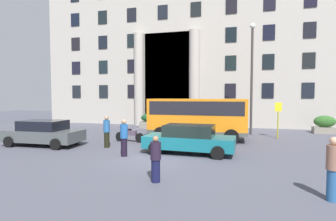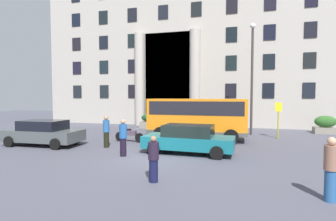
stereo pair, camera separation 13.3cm
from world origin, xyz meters
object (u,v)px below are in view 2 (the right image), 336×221
object	(u,v)px
hedge_planter_far_east	(150,121)
motorcycle_far_end	(129,135)
bus_stop_sign	(278,116)
pedestrian_child_trailing	(106,132)
pedestrian_woman_with_bag	(123,138)
hedge_planter_west	(192,121)
lamppost_plaza_centre	(252,71)
orange_minibus	(198,115)
parked_estate_mid	(43,133)
parked_hatchback_near	(188,139)
pedestrian_man_crossing	(331,169)
hedge_planter_entrance_left	(325,125)
pedestrian_woman_dark_dress	(154,159)

from	to	relation	value
hedge_planter_far_east	motorcycle_far_end	xyz separation A→B (m)	(1.05, -7.11, -0.18)
bus_stop_sign	pedestrian_child_trailing	size ratio (longest dim) A/B	1.39
pedestrian_child_trailing	bus_stop_sign	bearing A→B (deg)	104.24
pedestrian_woman_with_bag	motorcycle_far_end	bearing A→B (deg)	-45.91
hedge_planter_west	lamppost_plaza_centre	bearing A→B (deg)	-19.31
orange_minibus	hedge_planter_west	size ratio (longest dim) A/B	4.06
bus_stop_sign	motorcycle_far_end	xyz separation A→B (m)	(-9.27, -3.88, -1.07)
parked_estate_mid	pedestrian_child_trailing	distance (m)	3.90
hedge_planter_west	parked_hatchback_near	distance (m)	9.33
pedestrian_man_crossing	hedge_planter_entrance_left	bearing A→B (deg)	66.25
hedge_planter_entrance_left	parked_hatchback_near	world-z (taller)	parked_hatchback_near
parked_estate_mid	pedestrian_woman_dark_dress	distance (m)	9.47
orange_minibus	pedestrian_woman_with_bag	bearing A→B (deg)	-114.36
pedestrian_child_trailing	pedestrian_man_crossing	world-z (taller)	pedestrian_man_crossing
orange_minibus	pedestrian_child_trailing	bearing A→B (deg)	-137.60
pedestrian_child_trailing	orange_minibus	bearing A→B (deg)	114.96
hedge_planter_far_east	pedestrian_woman_with_bag	size ratio (longest dim) A/B	0.99
pedestrian_woman_with_bag	hedge_planter_far_east	bearing A→B (deg)	-53.38
pedestrian_woman_with_bag	pedestrian_man_crossing	xyz separation A→B (m)	(7.79, -3.47, -0.00)
bus_stop_sign	hedge_planter_entrance_left	xyz separation A→B (m)	(3.87, 3.54, -0.86)
hedge_planter_far_east	hedge_planter_entrance_left	distance (m)	14.20
hedge_planter_far_east	pedestrian_man_crossing	xyz separation A→B (m)	(10.19, -14.29, 0.27)
parked_estate_mid	bus_stop_sign	bearing A→B (deg)	23.66
parked_hatchback_near	pedestrian_man_crossing	world-z (taller)	pedestrian_man_crossing
bus_stop_sign	pedestrian_woman_with_bag	xyz separation A→B (m)	(-7.92, -7.59, -0.63)
bus_stop_sign	pedestrian_man_crossing	size ratio (longest dim) A/B	1.38
parked_hatchback_near	lamppost_plaza_centre	bearing A→B (deg)	68.62
hedge_planter_entrance_left	parked_estate_mid	size ratio (longest dim) A/B	0.36
lamppost_plaza_centre	hedge_planter_west	bearing A→B (deg)	160.69
bus_stop_sign	hedge_planter_entrance_left	distance (m)	5.31
pedestrian_child_trailing	pedestrian_woman_dark_dress	world-z (taller)	pedestrian_child_trailing
orange_minibus	parked_estate_mid	bearing A→B (deg)	-151.36
pedestrian_woman_with_bag	pedestrian_child_trailing	bearing A→B (deg)	-18.95
hedge_planter_west	parked_hatchback_near	bearing A→B (deg)	-80.99
parked_estate_mid	pedestrian_woman_dark_dress	size ratio (longest dim) A/B	2.91
parked_estate_mid	pedestrian_man_crossing	bearing A→B (deg)	-20.54
orange_minibus	hedge_planter_entrance_left	bearing A→B (deg)	31.18
parked_hatchback_near	motorcycle_far_end	bearing A→B (deg)	154.36
parked_hatchback_near	pedestrian_man_crossing	distance (m)	6.93
hedge_planter_entrance_left	lamppost_plaza_centre	bearing A→B (deg)	-158.86
hedge_planter_west	pedestrian_woman_with_bag	world-z (taller)	pedestrian_woman_with_bag
parked_estate_mid	parked_hatchback_near	distance (m)	8.62
orange_minibus	lamppost_plaza_centre	size ratio (longest dim) A/B	0.78
bus_stop_sign	lamppost_plaza_centre	bearing A→B (deg)	140.67
pedestrian_man_crossing	pedestrian_woman_dark_dress	bearing A→B (deg)	168.65
parked_hatchback_near	pedestrian_child_trailing	xyz separation A→B (m)	(-4.75, 0.28, 0.16)
motorcycle_far_end	pedestrian_woman_dark_dress	bearing A→B (deg)	-53.15
pedestrian_woman_with_bag	orange_minibus	bearing A→B (deg)	-90.91
hedge_planter_entrance_left	pedestrian_woman_with_bag	xyz separation A→B (m)	(-11.80, -11.13, 0.23)
pedestrian_woman_with_bag	parked_hatchback_near	bearing A→B (deg)	-129.50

